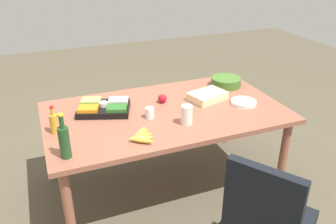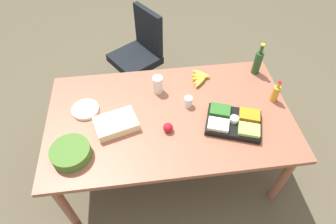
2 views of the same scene
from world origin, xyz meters
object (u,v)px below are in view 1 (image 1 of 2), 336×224
at_px(mayo_jar, 187,115).
at_px(sheet_cake, 207,96).
at_px(paper_plate_stack, 244,102).
at_px(apple_red, 162,99).
at_px(wine_bottle, 64,141).
at_px(banana_bunch, 141,136).
at_px(paper_cup, 150,113).
at_px(conference_table, 165,118).
at_px(salad_bowl, 226,82).
at_px(veggie_tray, 104,108).
at_px(dressing_bottle, 54,123).

height_order(mayo_jar, sheet_cake, mayo_jar).
bearing_deg(paper_plate_stack, apple_red, 155.98).
xyz_separation_m(paper_plate_stack, wine_bottle, (-1.55, -0.28, 0.11)).
height_order(banana_bunch, paper_cup, paper_cup).
distance_m(mayo_jar, paper_cup, 0.31).
bearing_deg(mayo_jar, wine_bottle, -171.98).
distance_m(conference_table, paper_plate_stack, 0.70).
relative_size(salad_bowl, wine_bottle, 0.91).
xyz_separation_m(conference_table, apple_red, (0.03, 0.16, 0.11)).
bearing_deg(paper_plate_stack, wine_bottle, -169.56).
xyz_separation_m(paper_cup, wine_bottle, (-0.70, -0.33, 0.08)).
relative_size(apple_red, paper_plate_stack, 0.35).
relative_size(apple_red, veggie_tray, 0.15).
bearing_deg(wine_bottle, sheet_cake, 20.46).
bearing_deg(apple_red, veggie_tray, 179.01).
bearing_deg(salad_bowl, conference_table, -158.49).
bearing_deg(paper_cup, apple_red, 50.48).
distance_m(apple_red, paper_cup, 0.31).
relative_size(paper_cup, wine_bottle, 0.28).
height_order(mayo_jar, dressing_bottle, dressing_bottle).
relative_size(sheet_cake, paper_plate_stack, 1.45).
height_order(apple_red, wine_bottle, wine_bottle).
xyz_separation_m(apple_red, veggie_tray, (-0.52, 0.01, -0.00)).
relative_size(conference_table, apple_red, 26.17).
bearing_deg(paper_cup, dressing_bottle, 177.51).
bearing_deg(wine_bottle, paper_cup, 25.56).
height_order(sheet_cake, paper_cup, paper_cup).
height_order(conference_table, banana_bunch, banana_bunch).
bearing_deg(mayo_jar, veggie_tray, 140.53).
bearing_deg(dressing_bottle, paper_plate_stack, -2.89).
height_order(dressing_bottle, wine_bottle, wine_bottle).
relative_size(mayo_jar, paper_cup, 1.73).
height_order(veggie_tray, paper_cup, paper_cup).
distance_m(mayo_jar, dressing_bottle, 0.99).
relative_size(banana_bunch, veggie_tray, 0.49).
relative_size(paper_cup, paper_plate_stack, 0.41).
distance_m(banana_bunch, salad_bowl, 1.28).
xyz_separation_m(conference_table, paper_plate_stack, (0.68, -0.13, 0.09)).
bearing_deg(banana_bunch, salad_bowl, 31.88).
xyz_separation_m(banana_bunch, sheet_cake, (0.77, 0.45, 0.01)).
bearing_deg(apple_red, dressing_bottle, -167.29).
bearing_deg(sheet_cake, veggie_tray, 173.68).
xyz_separation_m(veggie_tray, salad_bowl, (1.24, 0.13, 0.01)).
height_order(banana_bunch, wine_bottle, wine_bottle).
xyz_separation_m(conference_table, dressing_bottle, (-0.90, -0.05, 0.15)).
bearing_deg(mayo_jar, conference_table, 103.23).
bearing_deg(paper_plate_stack, salad_bowl, 80.74).
xyz_separation_m(apple_red, sheet_cake, (0.40, -0.09, -0.00)).
height_order(mayo_jar, banana_bunch, mayo_jar).
bearing_deg(wine_bottle, apple_red, 32.70).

